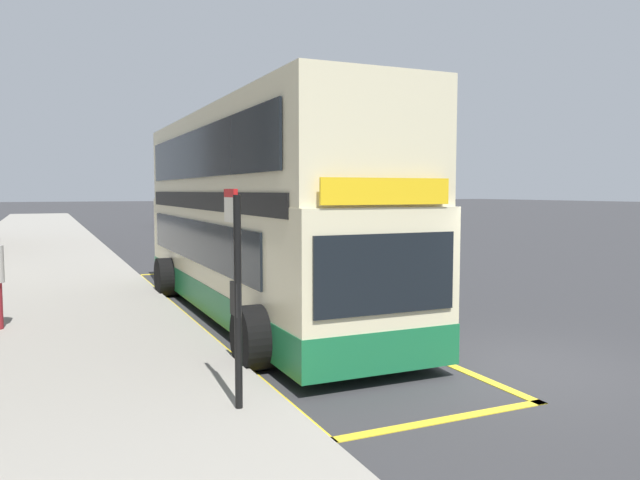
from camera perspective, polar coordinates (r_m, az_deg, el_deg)
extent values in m
plane|color=#333335|center=(39.98, -14.58, 0.51)|extent=(260.00, 260.00, 0.00)
cube|color=gray|center=(39.41, -24.66, 0.28)|extent=(6.00, 76.00, 0.14)
cube|color=beige|center=(13.65, -6.06, -1.24)|extent=(2.47, 11.37, 2.30)
cube|color=beige|center=(13.60, -6.14, 7.59)|extent=(2.45, 11.14, 1.90)
cube|color=#196B3D|center=(13.76, -6.03, -4.76)|extent=(2.49, 11.39, 0.60)
cube|color=black|center=(13.59, -6.11, 3.67)|extent=(2.50, 10.46, 0.36)
cube|color=black|center=(13.68, -11.60, -0.04)|extent=(0.04, 9.09, 0.90)
cube|color=black|center=(13.27, -11.35, 7.82)|extent=(0.04, 10.00, 1.00)
cube|color=black|center=(8.43, 6.15, -3.13)|extent=(2.18, 0.04, 1.10)
cube|color=yellow|center=(8.36, 6.21, 4.50)|extent=(1.98, 0.04, 0.36)
cylinder|color=black|center=(9.54, -5.90, -8.94)|extent=(0.56, 1.00, 1.00)
cylinder|color=black|center=(10.66, 7.88, -7.53)|extent=(0.56, 1.00, 1.00)
cylinder|color=black|center=(16.45, -13.87, -3.35)|extent=(0.56, 1.00, 1.00)
cylinder|color=black|center=(17.11, -5.09, -2.92)|extent=(0.56, 1.00, 1.00)
cube|color=yellow|center=(13.74, -12.26, -6.95)|extent=(0.16, 14.73, 0.01)
cube|color=yellow|center=(14.64, -0.69, -6.14)|extent=(0.16, 14.73, 0.01)
cube|color=yellow|center=(7.77, 11.25, -16.02)|extent=(3.14, 0.16, 0.01)
cube|color=yellow|center=(21.08, -12.42, -2.95)|extent=(3.14, 0.16, 0.01)
cylinder|color=black|center=(7.36, -7.59, -5.77)|extent=(0.09, 0.09, 2.54)
cube|color=silver|center=(7.49, -8.24, 2.79)|extent=(0.05, 0.42, 0.30)
cube|color=red|center=(7.49, -8.26, 4.32)|extent=(0.05, 0.42, 0.10)
cube|color=black|center=(7.45, -7.81, -5.41)|extent=(0.06, 0.28, 0.40)
cube|color=black|center=(49.82, -13.17, 2.07)|extent=(1.76, 4.20, 0.72)
cube|color=black|center=(49.70, -13.16, 2.82)|extent=(1.52, 1.90, 0.60)
cylinder|color=black|center=(50.94, -14.47, 1.69)|extent=(0.22, 0.60, 0.60)
cylinder|color=black|center=(51.29, -12.42, 1.75)|extent=(0.22, 0.60, 0.60)
cylinder|color=black|center=(48.38, -13.95, 1.55)|extent=(0.22, 0.60, 0.60)
cylinder|color=black|center=(48.75, -11.78, 1.62)|extent=(0.22, 0.60, 0.60)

